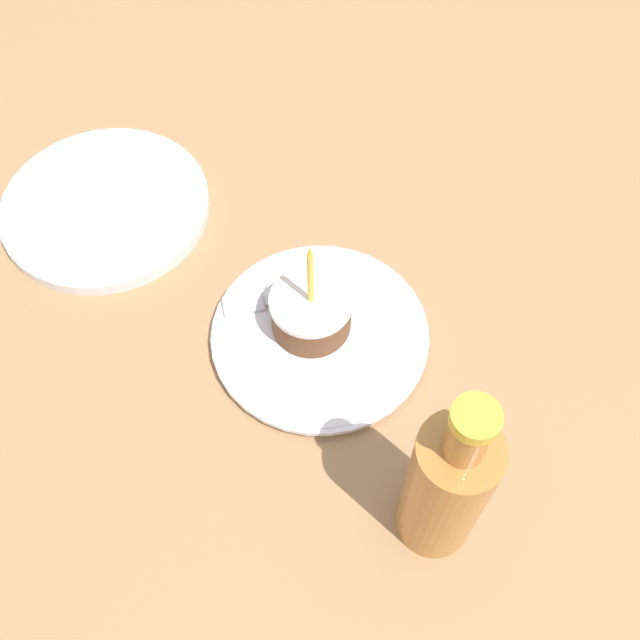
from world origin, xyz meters
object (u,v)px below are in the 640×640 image
fork (298,296)px  side_plate (106,206)px  cake_slice (312,310)px  bottle (447,486)px  plate (320,335)px

fork → side_plate: 0.27m
cake_slice → bottle: bearing=136.4°
cake_slice → bottle: 0.25m
fork → side_plate: (0.27, -0.06, -0.01)m
plate → side_plate: size_ratio=0.94×
plate → cake_slice: 0.03m
cake_slice → bottle: bottle is taller
plate → fork: 0.05m
plate → side_plate: (0.30, -0.09, -0.00)m
plate → bottle: bottle is taller
fork → side_plate: bearing=-12.3°
plate → bottle: (-0.16, 0.16, 0.09)m
fork → bottle: bottle is taller
plate → cake_slice: cake_slice is taller
side_plate → cake_slice: bearing=163.7°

